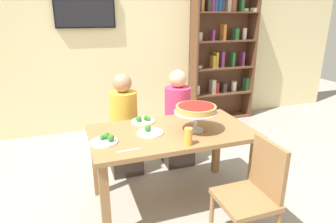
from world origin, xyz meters
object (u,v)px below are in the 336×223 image
television (85,9)px  cutlery_fork_near (128,150)px  salad_plate_far_diner (105,140)px  diner_far_right (177,125)px  chair_near_right (254,191)px  salad_plate_spare (143,120)px  salad_plate_near_diner (149,132)px  dining_table (172,141)px  deep_dish_pizza_stand (196,110)px  diner_far_left (125,132)px  bookshelf (222,50)px  beer_glass_amber_tall (188,137)px  cutlery_knife_near (208,116)px  water_glass_clear_near (198,115)px

television → cutlery_fork_near: television is taller
television → salad_plate_far_diner: bearing=-92.1°
diner_far_right → chair_near_right: bearing=1.9°
salad_plate_spare → salad_plate_near_diner: bearing=-93.2°
television → salad_plate_far_diner: size_ratio=3.63×
dining_table → deep_dish_pizza_stand: deep_dish_pizza_stand is taller
diner_far_left → salad_plate_near_diner: diner_far_left is taller
salad_plate_spare → chair_near_right: bearing=-61.1°
bookshelf → beer_glass_amber_tall: size_ratio=15.48×
television → cutlery_knife_near: size_ratio=4.59×
dining_table → deep_dish_pizza_stand: bearing=-20.5°
diner_far_left → water_glass_clear_near: diner_far_left is taller
salad_plate_spare → water_glass_clear_near: 0.55m
chair_near_right → cutlery_knife_near: bearing=-6.3°
dining_table → television: bearing=103.9°
chair_near_right → salad_plate_near_diner: 0.99m
bookshelf → salad_plate_far_diner: 3.07m
deep_dish_pizza_stand → cutlery_fork_near: size_ratio=2.16×
diner_far_right → television: bearing=-148.5°
salad_plate_spare → cutlery_knife_near: size_ratio=1.28×
salad_plate_spare → beer_glass_amber_tall: (0.21, -0.62, 0.05)m
television → diner_far_left: television is taller
deep_dish_pizza_stand → salad_plate_far_diner: deep_dish_pizza_stand is taller
dining_table → bookshelf: bearing=51.0°
television → water_glass_clear_near: bearing=-66.1°
dining_table → television: 2.47m
salad_plate_near_diner → salad_plate_spare: size_ratio=1.01×
diner_far_right → salad_plate_near_diner: diner_far_right is taller
salad_plate_spare → cutlery_knife_near: bearing=-3.8°
water_glass_clear_near → beer_glass_amber_tall: bearing=-122.4°
salad_plate_far_diner → cutlery_knife_near: bearing=15.8°
bookshelf → cutlery_fork_near: bookshelf is taller
salad_plate_near_diner → beer_glass_amber_tall: bearing=-55.4°
television → salad_plate_near_diner: television is taller
diner_far_right → beer_glass_amber_tall: size_ratio=8.05×
deep_dish_pizza_stand → cutlery_knife_near: bearing=48.2°
salad_plate_spare → cutlery_fork_near: (-0.27, -0.57, -0.02)m
cutlery_fork_near → deep_dish_pizza_stand: bearing=13.9°
chair_near_right → water_glass_clear_near: 0.97m
deep_dish_pizza_stand → dining_table: bearing=159.5°
salad_plate_near_diner → salad_plate_spare: (0.02, 0.29, 0.00)m
diner_far_left → salad_plate_near_diner: 0.76m
cutlery_knife_near → bookshelf: bearing=-142.4°
diner_far_right → salad_plate_near_diner: (-0.54, -0.71, 0.26)m
cutlery_fork_near → cutlery_knife_near: size_ratio=1.00×
chair_near_right → water_glass_clear_near: bearing=2.8°
cutlery_fork_near → diner_far_right: bearing=48.3°
chair_near_right → cutlery_knife_near: (0.11, 0.99, 0.26)m
dining_table → water_glass_clear_near: (0.34, 0.17, 0.16)m
beer_glass_amber_tall → water_glass_clear_near: beer_glass_amber_tall is taller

